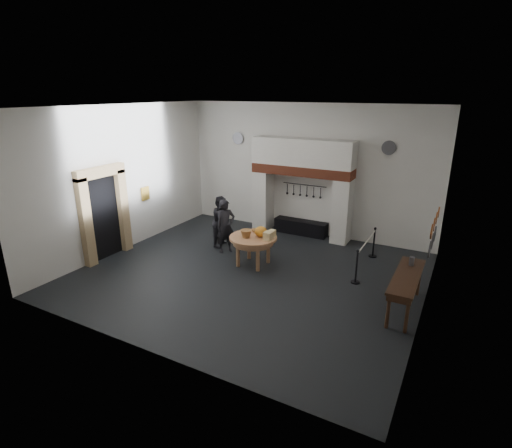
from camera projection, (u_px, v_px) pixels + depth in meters
The scene contains 39 objects.
floor at pixel (250, 274), 11.18m from camera, with size 9.00×8.00×0.02m, color black.
ceiling at pixel (249, 107), 9.75m from camera, with size 9.00×8.00×0.02m, color silver.
wall_back at pixel (306, 170), 13.80m from camera, with size 9.00×0.02×4.50m, color silver.
wall_front at pixel (140, 245), 7.13m from camera, with size 9.00×0.02×4.50m, color silver.
wall_left at pixel (124, 179), 12.49m from camera, with size 0.02×8.00×4.50m, color silver.
wall_right at pixel (435, 221), 8.44m from camera, with size 0.02×8.00×4.50m, color silver.
chimney_pier_left at pixel (263, 200), 14.55m from camera, with size 0.55×0.70×2.15m, color silver.
chimney_pier_right at pixel (342, 211), 13.22m from camera, with size 0.55×0.70×2.15m, color silver.
hearth_brick_band at pixel (302, 170), 13.49m from camera, with size 3.50×0.72×0.32m, color #9E442B.
chimney_hood at pixel (303, 152), 13.29m from camera, with size 3.50×0.70×0.90m, color silver.
iron_range at pixel (301, 227), 14.20m from camera, with size 1.90×0.45×0.50m, color black.
utensil_rail at pixel (304, 185), 13.89m from camera, with size 0.02×0.02×1.60m, color black.
door_recess at pixel (104, 218), 11.96m from camera, with size 0.04×1.10×2.50m, color black.
door_jamb_near at pixel (86, 223), 11.32m from camera, with size 0.22×0.30×2.60m, color tan.
door_jamb_far at pixel (123, 211), 12.49m from camera, with size 0.22×0.30×2.60m, color tan.
door_lintel at pixel (100, 172), 11.47m from camera, with size 0.22×1.70×0.30m, color tan.
wall_plaque at pixel (145, 193), 13.34m from camera, with size 0.05×0.34×0.44m, color gold.
work_table at pixel (253, 238), 11.51m from camera, with size 1.38×1.38×0.07m, color tan.
pumpkin at pixel (261, 232), 11.44m from camera, with size 0.36×0.36×0.31m, color orange.
cheese_block_big at pixel (268, 236), 11.19m from camera, with size 0.22×0.22×0.24m, color #DFC185.
cheese_block_small at pixel (272, 233), 11.46m from camera, with size 0.18×0.18×0.20m, color #F4DA92.
wicker_basket at pixel (246, 234), 11.40m from camera, with size 0.32×0.32×0.22m, color #A6723D.
bread_loaf at pixel (256, 230), 11.81m from camera, with size 0.31×0.18×0.13m, color olive.
visitor_near at pixel (226, 226), 12.45m from camera, with size 0.62×0.41×1.70m, color black.
visitor_far at pixel (222, 221), 12.97m from camera, with size 0.81×0.63×1.67m, color black.
side_table at pixel (407, 276), 9.06m from camera, with size 0.55×2.20×0.06m, color #3D2516.
pewter_jug at pixel (412, 261), 9.51m from camera, with size 0.12×0.12×0.22m, color #4B4B50.
copper_pan_a at pixel (432, 232), 8.72m from camera, with size 0.34×0.34×0.03m, color #C6662D.
copper_pan_b at pixel (434, 224), 9.18m from camera, with size 0.32×0.32×0.03m, color #C6662D.
copper_pan_c at pixel (437, 218), 9.63m from camera, with size 0.30×0.30×0.03m, color #C6662D.
copper_pan_d at pixel (439, 212), 10.09m from camera, with size 0.28×0.28×0.03m, color #C6662D.
pewter_plate_left at pixel (430, 250), 9.04m from camera, with size 0.40×0.40×0.03m, color #4C4C51.
pewter_plate_mid at pixel (432, 241), 9.54m from camera, with size 0.40×0.40×0.03m, color #4C4C51.
pewter_plate_right at pixel (435, 234), 10.04m from camera, with size 0.40×0.40×0.03m, color #4C4C51.
pewter_plate_back_left at pixel (238, 138), 14.68m from camera, with size 0.44×0.44×0.03m, color #4C4C51.
pewter_plate_back_right at pixel (389, 148), 12.25m from camera, with size 0.44×0.44×0.03m, color #4C4C51.
barrier_post_near at pixel (356, 267), 10.51m from camera, with size 0.05×0.05×0.90m, color black.
barrier_post_far at pixel (374, 243), 12.18m from camera, with size 0.05×0.05×0.90m, color black.
barrier_rope at pixel (367, 241), 11.22m from camera, with size 0.04×0.04×2.00m, color beige.
Camera 1 is at (4.98, -8.85, 4.89)m, focal length 28.00 mm.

